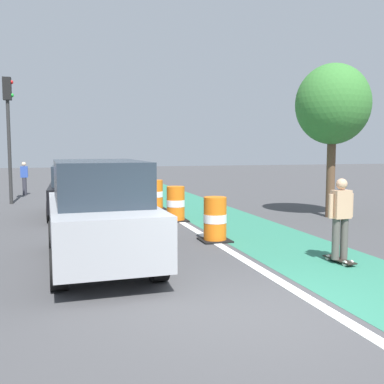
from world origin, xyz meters
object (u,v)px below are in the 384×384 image
Objects in this scene: traffic_barrel_front at (215,220)px; street_tree_sidewalk at (333,105)px; traffic_barrel_back at (155,195)px; skateboarder_on_lane at (341,218)px; parked_suv_nearest at (100,212)px; traffic_barrel_mid at (176,204)px; traffic_light_corner at (8,118)px; parked_sedan_second at (78,191)px; pedestrian_crossing at (24,177)px.

street_tree_sidewalk is (4.94, 2.61, 3.14)m from traffic_barrel_front.
street_tree_sidewalk reaches higher than traffic_barrel_front.
traffic_barrel_back is 7.00m from street_tree_sidewalk.
street_tree_sidewalk is (3.26, 5.33, 2.76)m from skateboarder_on_lane.
parked_suv_nearest is 4.26× the size of traffic_barrel_mid.
skateboarder_on_lane is 0.36× the size of parked_suv_nearest.
traffic_light_corner is (-5.34, 3.21, 2.97)m from traffic_barrel_back.
traffic_light_corner reaches higher than traffic_barrel_mid.
parked_suv_nearest is at bearing -119.95° from traffic_barrel_mid.
traffic_barrel_back is at bearing 145.24° from street_tree_sidewalk.
street_tree_sidewalk reaches higher than parked_sedan_second.
pedestrian_crossing is 0.32× the size of street_tree_sidewalk.
traffic_barrel_front is 0.68× the size of pedestrian_crossing.
traffic_barrel_mid is 8.69m from traffic_light_corner.
traffic_barrel_front is 13.95m from pedestrian_crossing.
parked_suv_nearest is at bearing -152.34° from street_tree_sidewalk.
street_tree_sidewalk is (10.49, -6.78, 0.17)m from traffic_light_corner.
parked_sedan_second reaches higher than traffic_barrel_front.
pedestrian_crossing reaches higher than traffic_barrel_back.
street_tree_sidewalk is at bearing 27.90° from traffic_barrel_front.
skateboarder_on_lane is 1.55× the size of traffic_barrel_front.
traffic_barrel_front is at bearing -59.74° from parked_sedan_second.
parked_suv_nearest is 4.26× the size of traffic_barrel_back.
skateboarder_on_lane is 1.55× the size of traffic_barrel_mid.
traffic_barrel_back is 0.68× the size of pedestrian_crossing.
parked_suv_nearest reaches higher than traffic_barrel_front.
street_tree_sidewalk is (7.84, 4.11, 2.63)m from parked_suv_nearest.
pedestrian_crossing is (-5.07, 6.73, 0.33)m from traffic_barrel_back.
traffic_light_corner reaches higher than parked_sedan_second.
skateboarder_on_lane reaches higher than pedestrian_crossing.
traffic_barrel_front is 6.41m from street_tree_sidewalk.
pedestrian_crossing reaches higher than traffic_barrel_mid.
traffic_light_corner is 3.17× the size of pedestrian_crossing.
street_tree_sidewalk reaches higher than parked_suv_nearest.
traffic_barrel_back is (-1.88, 8.90, -0.38)m from skateboarder_on_lane.
traffic_barrel_back is at bearing 101.96° from skateboarder_on_lane.
skateboarder_on_lane is 0.41× the size of parked_sedan_second.
traffic_light_corner is 12.49m from street_tree_sidewalk.
parked_suv_nearest reaches higher than parked_sedan_second.
street_tree_sidewalk is (10.21, -10.30, 2.80)m from pedestrian_crossing.
traffic_barrel_front is at bearing 121.70° from skateboarder_on_lane.
traffic_barrel_front is at bearing 27.25° from parked_suv_nearest.
traffic_barrel_mid is 0.68× the size of pedestrian_crossing.
parked_suv_nearest reaches higher than skateboarder_on_lane.
parked_suv_nearest is 4.26× the size of traffic_barrel_front.
traffic_barrel_front and traffic_barrel_mid have the same top height.
traffic_light_corner reaches higher than parked_suv_nearest.
skateboarder_on_lane is 0.33× the size of traffic_light_corner.
parked_sedan_second is at bearing -59.01° from traffic_light_corner.
traffic_barrel_back is 0.22× the size of street_tree_sidewalk.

